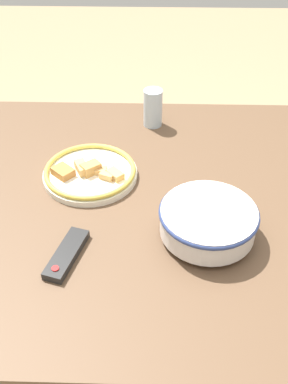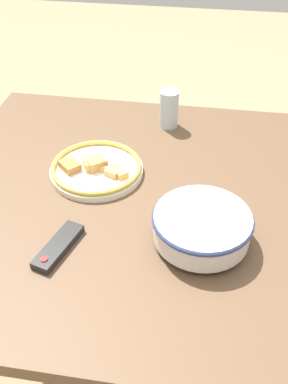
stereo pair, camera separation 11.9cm
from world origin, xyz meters
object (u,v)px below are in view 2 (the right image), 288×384
at_px(drinking_glass, 169,109).
at_px(food_plate, 96,169).
at_px(noodle_bowl, 202,226).
at_px(tv_remote, 58,246).

bearing_deg(drinking_glass, food_plate, 59.31).
relative_size(food_plate, drinking_glass, 2.14).
xyz_separation_m(noodle_bowl, drinking_glass, (0.14, -0.53, 0.01)).
relative_size(noodle_bowl, food_plate, 0.89).
xyz_separation_m(noodle_bowl, food_plate, (0.32, -0.23, -0.03)).
bearing_deg(noodle_bowl, food_plate, -35.82).
height_order(noodle_bowl, tv_remote, noodle_bowl).
distance_m(noodle_bowl, food_plate, 0.40).
distance_m(tv_remote, drinking_glass, 0.65).
bearing_deg(tv_remote, food_plate, -76.92).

